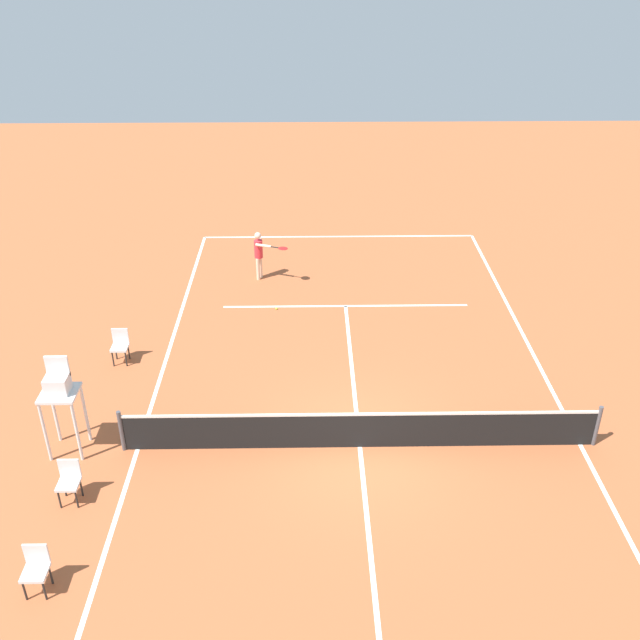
% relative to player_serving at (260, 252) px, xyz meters
% --- Properties ---
extents(ground_plane, '(60.00, 60.00, 0.00)m').
position_rel_player_serving_xyz_m(ground_plane, '(-2.77, 8.87, -0.99)').
color(ground_plane, '#AD5933').
extents(court_lines, '(10.34, 25.02, 0.01)m').
position_rel_player_serving_xyz_m(court_lines, '(-2.77, 8.87, -0.98)').
color(court_lines, white).
rests_on(court_lines, ground).
extents(tennis_net, '(10.94, 0.10, 1.07)m').
position_rel_player_serving_xyz_m(tennis_net, '(-2.77, 8.87, -0.49)').
color(tennis_net, '#4C4C51').
rests_on(tennis_net, ground).
extents(player_serving, '(1.17, 0.91, 1.66)m').
position_rel_player_serving_xyz_m(player_serving, '(0.00, 0.00, 0.00)').
color(player_serving, beige).
rests_on(player_serving, ground).
extents(tennis_ball, '(0.07, 0.07, 0.07)m').
position_rel_player_serving_xyz_m(tennis_ball, '(-0.61, 2.21, -0.95)').
color(tennis_ball, '#CCE033').
rests_on(tennis_ball, ground).
extents(umpire_chair, '(0.80, 0.80, 2.41)m').
position_rel_player_serving_xyz_m(umpire_chair, '(3.87, 8.84, 0.62)').
color(umpire_chair, silver).
rests_on(umpire_chair, ground).
extents(courtside_chair_near, '(0.44, 0.46, 0.95)m').
position_rel_player_serving_xyz_m(courtside_chair_near, '(3.37, 10.46, -0.45)').
color(courtside_chair_near, '#262626').
rests_on(courtside_chair_near, ground).
extents(courtside_chair_mid, '(0.44, 0.46, 0.95)m').
position_rel_player_serving_xyz_m(courtside_chair_mid, '(3.53, 5.10, -0.45)').
color(courtside_chair_mid, '#262626').
rests_on(courtside_chair_mid, ground).
extents(courtside_chair_far, '(0.44, 0.46, 0.95)m').
position_rel_player_serving_xyz_m(courtside_chair_far, '(3.30, 12.75, -0.45)').
color(courtside_chair_far, '#262626').
rests_on(courtside_chair_far, ground).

